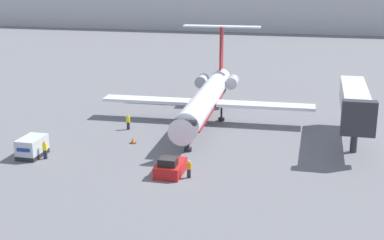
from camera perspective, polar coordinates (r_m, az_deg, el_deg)
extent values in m
plane|color=slate|center=(48.37, -2.32, -6.09)|extent=(600.00, 600.00, 0.00)
cube|color=#B2B2B7|center=(164.04, 9.12, 11.65)|extent=(180.00, 16.00, 12.75)
cylinder|color=silver|center=(63.63, 1.41, 2.15)|extent=(3.47, 22.44, 2.69)
cone|color=silver|center=(52.02, -0.91, -1.02)|extent=(2.77, 2.25, 2.69)
cube|color=black|center=(52.69, -0.72, -0.26)|extent=(2.31, 0.78, 0.44)
cone|color=silver|center=(75.84, 3.05, 4.39)|extent=(2.53, 3.05, 2.42)
cube|color=maroon|center=(63.84, 1.40, 1.38)|extent=(3.12, 20.20, 0.20)
cube|color=silver|center=(64.08, 7.87, 1.54)|extent=(11.63, 2.75, 0.36)
cube|color=silver|center=(66.37, -4.51, 2.15)|extent=(11.63, 2.75, 0.36)
cylinder|color=#ADADB7|center=(72.33, 4.30, 4.07)|extent=(1.68, 2.69, 1.59)
cylinder|color=#ADADB7|center=(72.93, 1.08, 4.21)|extent=(1.68, 2.69, 1.59)
cube|color=maroon|center=(75.67, 3.16, 7.69)|extent=(0.32, 2.21, 5.97)
cube|color=silver|center=(75.30, 3.20, 9.94)|extent=(10.80, 2.17, 0.20)
cylinder|color=black|center=(54.61, -0.44, -2.55)|extent=(0.24, 0.24, 1.62)
cylinder|color=black|center=(54.81, -0.44, -3.16)|extent=(0.80, 0.80, 0.40)
cylinder|color=black|center=(66.11, 0.15, 0.75)|extent=(0.24, 0.24, 1.62)
cylinder|color=black|center=(66.27, 0.15, 0.25)|extent=(0.80, 0.80, 0.40)
cylinder|color=black|center=(65.55, 3.16, 0.60)|extent=(0.24, 0.24, 1.62)
cylinder|color=black|center=(65.72, 3.15, 0.08)|extent=(0.80, 0.80, 0.40)
cube|color=#B21919|center=(48.85, -2.31, -5.16)|extent=(2.29, 3.63, 1.11)
cube|color=black|center=(47.81, -2.58, -4.48)|extent=(1.60, 1.31, 0.70)
cube|color=black|center=(50.48, -1.78, -4.65)|extent=(2.06, 0.30, 0.67)
cube|color=#232326|center=(55.66, -16.63, -3.52)|extent=(2.00, 3.26, 0.45)
cube|color=#B7BCC6|center=(55.35, -16.71, -2.55)|extent=(2.00, 3.26, 1.53)
cube|color=navy|center=(54.01, -17.56, -3.09)|extent=(1.40, 0.04, 0.36)
cube|color=#232838|center=(48.01, -0.33, -5.73)|extent=(0.32, 0.20, 0.81)
cube|color=orange|center=(47.74, -0.33, -4.92)|extent=(0.40, 0.24, 0.64)
sphere|color=tan|center=(47.59, -0.33, -4.42)|extent=(0.24, 0.24, 0.24)
cube|color=#232838|center=(62.49, -6.81, -0.63)|extent=(0.32, 0.20, 0.87)
cube|color=yellow|center=(62.27, -6.84, 0.06)|extent=(0.40, 0.24, 0.69)
sphere|color=tan|center=(62.15, -6.85, 0.47)|extent=(0.25, 0.25, 0.25)
cube|color=#232838|center=(54.57, -15.38, -3.57)|extent=(0.32, 0.20, 0.90)
cube|color=yellow|center=(54.31, -15.44, -2.77)|extent=(0.40, 0.24, 0.71)
sphere|color=tan|center=(54.16, -15.48, -2.28)|extent=(0.26, 0.26, 0.26)
cube|color=black|center=(57.71, -6.32, -2.45)|extent=(0.61, 0.61, 0.04)
cone|color=orange|center=(57.61, -6.33, -2.14)|extent=(0.44, 0.44, 0.61)
cylinder|color=#2D2D33|center=(56.60, 16.92, -1.76)|extent=(0.70, 0.70, 3.20)
cube|color=silver|center=(59.77, 16.93, 2.06)|extent=(2.60, 13.58, 2.60)
cube|color=#2D2D33|center=(52.62, 17.36, 0.18)|extent=(3.20, 1.20, 3.38)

